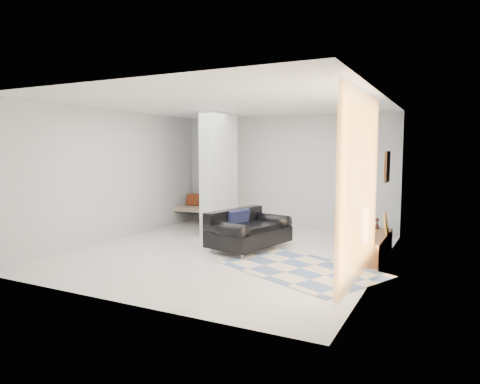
% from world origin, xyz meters
% --- Properties ---
extents(floor, '(6.00, 6.00, 0.00)m').
position_xyz_m(floor, '(0.00, 0.00, 0.00)').
color(floor, silver).
rests_on(floor, ground).
extents(ceiling, '(6.00, 6.00, 0.00)m').
position_xyz_m(ceiling, '(0.00, 0.00, 2.80)').
color(ceiling, white).
rests_on(ceiling, wall_back).
extents(wall_back, '(6.00, 0.00, 6.00)m').
position_xyz_m(wall_back, '(0.00, 3.00, 1.40)').
color(wall_back, '#B9BCBE').
rests_on(wall_back, ground).
extents(wall_front, '(6.00, 0.00, 6.00)m').
position_xyz_m(wall_front, '(0.00, -3.00, 1.40)').
color(wall_front, '#B9BCBE').
rests_on(wall_front, ground).
extents(wall_left, '(0.00, 6.00, 6.00)m').
position_xyz_m(wall_left, '(-2.75, 0.00, 1.40)').
color(wall_left, '#B9BCBE').
rests_on(wall_left, ground).
extents(wall_right, '(0.00, 6.00, 6.00)m').
position_xyz_m(wall_right, '(2.75, 0.00, 1.40)').
color(wall_right, '#B9BCBE').
rests_on(wall_right, ground).
extents(partition_column, '(0.35, 1.20, 2.80)m').
position_xyz_m(partition_column, '(-1.10, 1.60, 1.40)').
color(partition_column, silver).
rests_on(partition_column, floor).
extents(hallway_door, '(0.85, 0.06, 2.04)m').
position_xyz_m(hallway_door, '(-2.10, 2.96, 1.02)').
color(hallway_door, silver).
rests_on(hallway_door, floor).
extents(curtain, '(0.00, 2.55, 2.55)m').
position_xyz_m(curtain, '(2.67, -1.15, 1.45)').
color(curtain, gold).
rests_on(curtain, wall_right).
extents(wall_art, '(0.04, 0.45, 0.55)m').
position_xyz_m(wall_art, '(2.72, 0.90, 1.65)').
color(wall_art, '#3E2311').
rests_on(wall_art, wall_right).
extents(media_console, '(0.45, 1.72, 0.80)m').
position_xyz_m(media_console, '(2.52, 0.90, 0.21)').
color(media_console, brown).
rests_on(media_console, floor).
extents(loveseat, '(1.31, 1.83, 0.76)m').
position_xyz_m(loveseat, '(0.16, 0.46, 0.35)').
color(loveseat, silver).
rests_on(loveseat, floor).
extents(daybed, '(2.05, 1.01, 0.77)m').
position_xyz_m(daybed, '(-1.93, 2.62, 0.41)').
color(daybed, black).
rests_on(daybed, floor).
extents(area_rug, '(2.96, 2.56, 0.01)m').
position_xyz_m(area_rug, '(1.60, -0.48, 0.01)').
color(area_rug, beige).
rests_on(area_rug, floor).
extents(cylinder_lamp, '(0.11, 0.11, 0.58)m').
position_xyz_m(cylinder_lamp, '(2.50, 0.19, 0.69)').
color(cylinder_lamp, white).
rests_on(cylinder_lamp, media_console).
extents(bronze_figurine, '(0.11, 0.11, 0.21)m').
position_xyz_m(bronze_figurine, '(2.47, 1.59, 0.51)').
color(bronze_figurine, '#331F17').
rests_on(bronze_figurine, media_console).
extents(vase, '(0.21, 0.21, 0.19)m').
position_xyz_m(vase, '(2.47, 0.86, 0.50)').
color(vase, white).
rests_on(vase, media_console).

